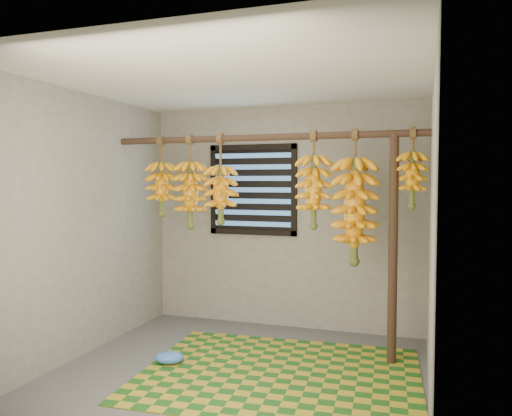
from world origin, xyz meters
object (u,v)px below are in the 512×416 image
at_px(banana_bunch_e, 354,211).
at_px(banana_bunch_f, 412,179).
at_px(banana_bunch_b, 190,195).
at_px(banana_bunch_c, 221,194).
at_px(woven_mat, 280,374).
at_px(plastic_bag, 169,358).
at_px(banana_bunch_a, 162,189).
at_px(banana_bunch_d, 314,192).
at_px(support_post, 393,250).

distance_m(banana_bunch_e, banana_bunch_f, 0.56).
relative_size(banana_bunch_b, banana_bunch_c, 1.06).
bearing_deg(banana_bunch_b, woven_mat, -27.41).
xyz_separation_m(banana_bunch_b, banana_bunch_c, (0.32, 0.00, 0.01)).
bearing_deg(banana_bunch_e, banana_bunch_c, 180.00).
distance_m(plastic_bag, banana_bunch_f, 2.59).
bearing_deg(banana_bunch_e, banana_bunch_a, 180.00).
xyz_separation_m(banana_bunch_a, banana_bunch_d, (1.55, 0.00, -0.02)).
bearing_deg(banana_bunch_f, support_post, 180.00).
height_order(woven_mat, plastic_bag, plastic_bag).
relative_size(banana_bunch_c, banana_bunch_f, 1.25).
distance_m(woven_mat, banana_bunch_f, 1.97).
bearing_deg(banana_bunch_a, banana_bunch_c, 0.00).
distance_m(banana_bunch_b, banana_bunch_f, 2.09).
distance_m(plastic_bag, banana_bunch_b, 1.54).
xyz_separation_m(banana_bunch_a, banana_bunch_b, (0.32, 0.00, -0.06)).
bearing_deg(banana_bunch_b, banana_bunch_f, 0.00).
bearing_deg(banana_bunch_f, banana_bunch_d, 180.00).
distance_m(plastic_bag, banana_bunch_a, 1.65).
bearing_deg(banana_bunch_a, banana_bunch_f, 0.00).
bearing_deg(woven_mat, banana_bunch_d, 74.24).
relative_size(support_post, plastic_bag, 7.92).
relative_size(woven_mat, banana_bunch_b, 2.45).
bearing_deg(plastic_bag, banana_bunch_c, 71.30).
xyz_separation_m(banana_bunch_d, banana_bunch_f, (0.85, 0.00, 0.11)).
height_order(plastic_bag, banana_bunch_f, banana_bunch_f).
height_order(support_post, banana_bunch_c, banana_bunch_c).
bearing_deg(banana_bunch_e, banana_bunch_f, 0.00).
distance_m(woven_mat, banana_bunch_e, 1.53).
xyz_separation_m(woven_mat, banana_bunch_b, (-1.07, 0.56, 1.46)).
relative_size(banana_bunch_e, banana_bunch_f, 1.72).
xyz_separation_m(banana_bunch_a, banana_bunch_c, (0.64, 0.00, -0.05)).
height_order(woven_mat, banana_bunch_f, banana_bunch_f).
xyz_separation_m(banana_bunch_a, banana_bunch_f, (2.40, 0.00, 0.09)).
xyz_separation_m(banana_bunch_c, banana_bunch_f, (1.76, 0.00, 0.14)).
bearing_deg(banana_bunch_d, banana_bunch_f, 0.00).
distance_m(banana_bunch_c, banana_bunch_e, 1.28).
bearing_deg(banana_bunch_c, banana_bunch_f, 0.00).
distance_m(woven_mat, banana_bunch_d, 1.60).
bearing_deg(banana_bunch_a, banana_bunch_b, 0.00).
height_order(plastic_bag, banana_bunch_c, banana_bunch_c).
height_order(banana_bunch_b, banana_bunch_e, same).
height_order(woven_mat, banana_bunch_e, banana_bunch_e).
distance_m(banana_bunch_a, banana_bunch_d, 1.55).
relative_size(banana_bunch_a, banana_bunch_e, 0.68).
bearing_deg(support_post, banana_bunch_d, 180.00).
height_order(banana_bunch_b, banana_bunch_c, same).
xyz_separation_m(woven_mat, banana_bunch_a, (-1.39, 0.56, 1.51)).
distance_m(plastic_bag, banana_bunch_e, 2.06).
relative_size(support_post, banana_bunch_f, 2.91).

